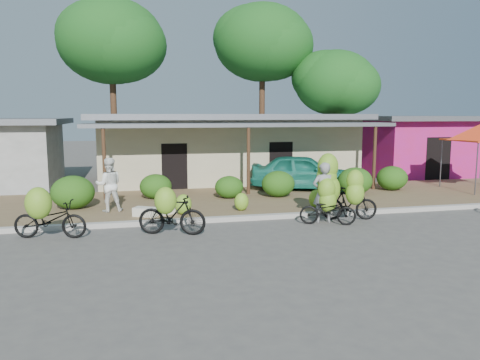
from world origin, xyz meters
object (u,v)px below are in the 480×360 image
at_px(bike_far_left, 48,217).
at_px(sack_far, 146,212).
at_px(teal_van, 303,172).
at_px(bike_center, 327,194).
at_px(tree_far_center, 108,40).
at_px(tree_center_right, 259,41).
at_px(bystander, 109,185).
at_px(bike_left, 171,213).
at_px(bike_right, 351,199).
at_px(tree_near_right, 331,81).
at_px(sack_near, 170,209).
at_px(vendor, 323,193).

bearing_deg(bike_far_left, sack_far, -42.30).
bearing_deg(teal_van, bike_center, -172.74).
distance_m(tree_far_center, tree_center_right, 9.02).
xyz_separation_m(bike_far_left, bystander, (1.47, 2.82, 0.40)).
relative_size(tree_center_right, bike_left, 5.10).
height_order(tree_far_center, bystander, tree_far_center).
bearing_deg(tree_far_center, tree_center_right, 3.18).
bearing_deg(bike_right, bike_far_left, 104.15).
bearing_deg(tree_near_right, sack_far, -134.22).
bearing_deg(tree_near_right, bike_right, -111.25).
distance_m(tree_near_right, sack_far, 17.29).
distance_m(bike_far_left, teal_van, 10.99).
distance_m(tree_near_right, teal_van, 10.25).
height_order(sack_near, sack_far, sack_near).
distance_m(tree_center_right, bike_center, 17.08).
height_order(tree_center_right, bike_right, tree_center_right).
bearing_deg(bike_center, vendor, 103.54).
height_order(bike_far_left, bystander, bystander).
bearing_deg(bike_left, sack_far, 35.44).
distance_m(tree_near_right, bike_right, 15.17).
height_order(vendor, teal_van, vendor).
relative_size(tree_near_right, sack_near, 8.43).
xyz_separation_m(tree_center_right, sack_far, (-7.53, -13.85, -7.55)).
height_order(tree_far_center, tree_near_right, tree_far_center).
distance_m(bike_left, bike_right, 5.68).
bearing_deg(bike_right, sack_far, 88.69).
relative_size(tree_near_right, bike_center, 3.35).
bearing_deg(bike_far_left, bike_right, -75.54).
height_order(tree_far_center, bike_far_left, tree_far_center).
relative_size(bike_center, teal_van, 0.48).
bearing_deg(tree_near_right, bike_center, -114.15).
relative_size(bike_center, sack_far, 2.85).
height_order(tree_center_right, tree_near_right, tree_center_right).
distance_m(bike_far_left, bike_left, 3.26).
xyz_separation_m(tree_far_center, sack_far, (1.47, -13.35, -7.25)).
bearing_deg(teal_van, sack_far, 140.41).
bearing_deg(sack_far, bystander, 137.47).
xyz_separation_m(tree_center_right, bystander, (-8.67, -12.80, -6.79)).
xyz_separation_m(tree_far_center, tree_near_right, (13.00, -1.50, -2.20)).
relative_size(bike_left, bike_center, 0.92).
bearing_deg(bike_far_left, bike_center, -75.49).
relative_size(bike_right, teal_van, 0.41).
height_order(bike_far_left, sack_near, bike_far_left).
bearing_deg(bike_far_left, bike_left, -82.90).
xyz_separation_m(bike_center, bystander, (-6.63, 2.67, 0.14)).
bearing_deg(bike_left, vendor, -64.65).
distance_m(bike_left, teal_van, 8.63).
xyz_separation_m(bike_left, bystander, (-1.77, 3.19, 0.37)).
xyz_separation_m(bike_far_left, sack_near, (3.40, 2.07, -0.35)).
xyz_separation_m(tree_center_right, bike_far_left, (-10.14, -15.62, -7.19)).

